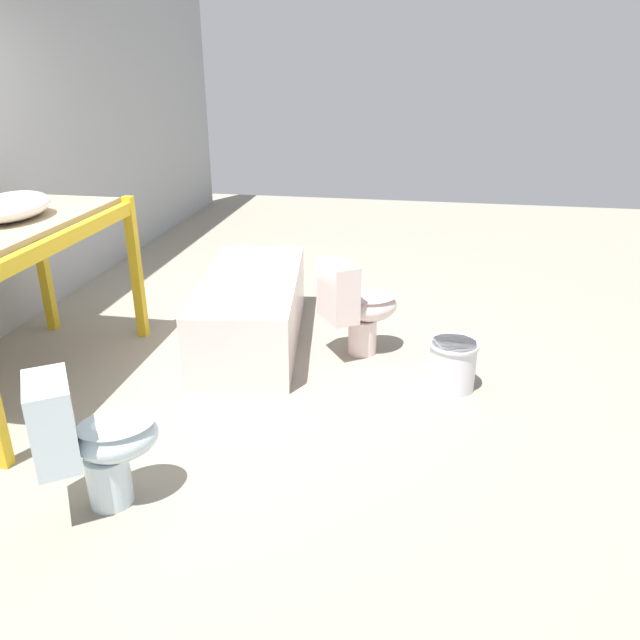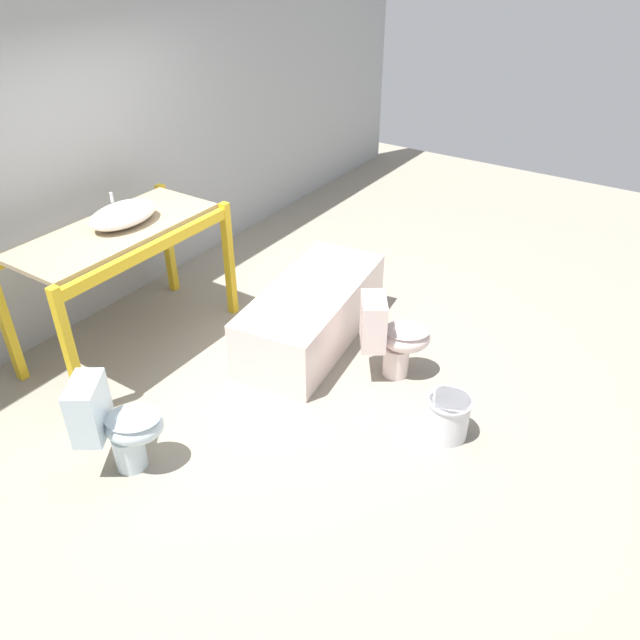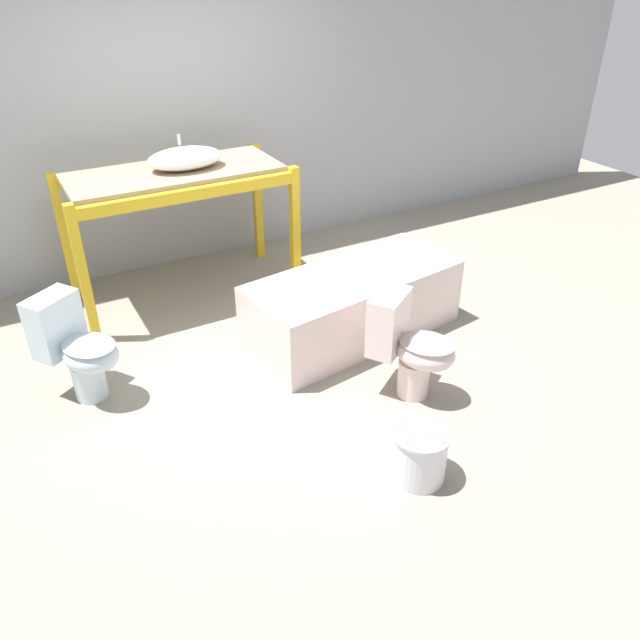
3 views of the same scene
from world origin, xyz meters
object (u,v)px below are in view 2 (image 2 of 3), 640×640
Objects in this scene: bathtub_main at (312,310)px; bucket_white at (448,416)px; toilet_near at (116,424)px; sink_basin at (123,214)px; toilet_far at (392,335)px.

bathtub_main is 1.57m from bucket_white.
sink_basin is at bearing 7.65° from toilet_near.
toilet_far is (0.73, -2.07, -0.80)m from sink_basin.
sink_basin reaches higher than toilet_far.
toilet_far is at bearing -70.58° from sink_basin.
sink_basin is 2.94m from bucket_white.
bucket_white is at bearing -82.92° from toilet_near.
toilet_near is (-1.97, 0.21, 0.08)m from bathtub_main.
bucket_white is (1.49, -1.70, -0.21)m from toilet_near.
sink_basin is at bearing 96.76° from bucket_white.
sink_basin is 0.83× the size of toilet_near.
sink_basin is 0.35× the size of bathtub_main.
bucket_white is (0.33, -2.75, -1.00)m from sink_basin.
toilet_near is at bearing 165.89° from bathtub_main.
bathtub_main is at bearing -57.33° from sink_basin.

